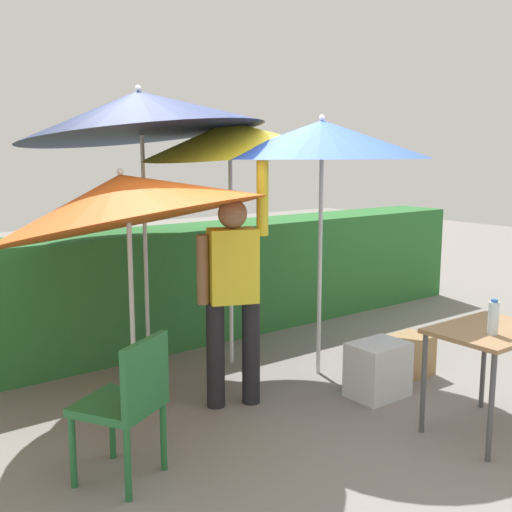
{
  "coord_description": "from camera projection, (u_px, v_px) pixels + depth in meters",
  "views": [
    {
      "loc": [
        -3.02,
        -3.69,
        1.95
      ],
      "look_at": [
        0.0,
        0.3,
        1.1
      ],
      "focal_mm": 43.5,
      "sensor_mm": 36.0,
      "label": 1
    }
  ],
  "objects": [
    {
      "name": "umbrella_navy",
      "position": [
        140.0,
        113.0,
        5.23
      ],
      "size": [
        2.13,
        2.12,
        2.61
      ],
      "color": "silver",
      "rests_on": "ground_plane"
    },
    {
      "name": "hedge_row",
      "position": [
        169.0,
        286.0,
        6.31
      ],
      "size": [
        8.0,
        0.7,
        1.18
      ],
      "primitive_type": "cube",
      "color": "#2D7033",
      "rests_on": "ground_plane"
    },
    {
      "name": "chair_plastic",
      "position": [
        128.0,
        400.0,
        3.63
      ],
      "size": [
        0.6,
        0.6,
        0.89
      ],
      "color": "#236633",
      "rests_on": "ground_plane"
    },
    {
      "name": "umbrella_orange",
      "position": [
        125.0,
        199.0,
        4.46
      ],
      "size": [
        2.09,
        2.05,
        2.08
      ],
      "color": "silver",
      "rests_on": "ground_plane"
    },
    {
      "name": "bottle_water",
      "position": [
        493.0,
        318.0,
        4.08
      ],
      "size": [
        0.07,
        0.07,
        0.24
      ],
      "color": "silver",
      "rests_on": "folding_table"
    },
    {
      "name": "crate_cardboard",
      "position": [
        408.0,
        356.0,
        5.44
      ],
      "size": [
        0.41,
        0.3,
        0.35
      ],
      "primitive_type": "cube",
      "color": "#9E7A4C",
      "rests_on": "ground_plane"
    },
    {
      "name": "folding_table",
      "position": [
        490.0,
        341.0,
        4.25
      ],
      "size": [
        0.8,
        0.6,
        0.75
      ],
      "color": "#4C4C51",
      "rests_on": "ground_plane"
    },
    {
      "name": "umbrella_rainbow",
      "position": [
        322.0,
        140.0,
        5.18
      ],
      "size": [
        1.82,
        1.82,
        2.25
      ],
      "color": "silver",
      "rests_on": "ground_plane"
    },
    {
      "name": "umbrella_yellow",
      "position": [
        231.0,
        138.0,
        5.44
      ],
      "size": [
        1.63,
        1.61,
        2.29
      ],
      "color": "silver",
      "rests_on": "ground_plane"
    },
    {
      "name": "person_vendor",
      "position": [
        233.0,
        287.0,
        4.68
      ],
      "size": [
        0.54,
        0.34,
        1.88
      ],
      "color": "black",
      "rests_on": "ground_plane"
    },
    {
      "name": "cooler_box",
      "position": [
        378.0,
        369.0,
        4.96
      ],
      "size": [
        0.46,
        0.34,
        0.44
      ],
      "primitive_type": "cube",
      "color": "silver",
      "rests_on": "ground_plane"
    },
    {
      "name": "ground_plane",
      "position": [
        278.0,
        395.0,
        5.02
      ],
      "size": [
        24.0,
        24.0,
        0.0
      ],
      "primitive_type": "plane",
      "color": "gray"
    }
  ]
}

